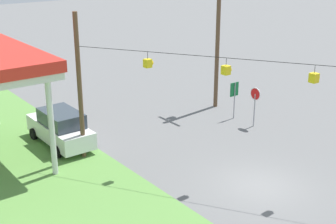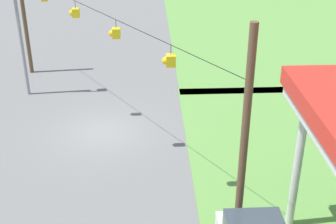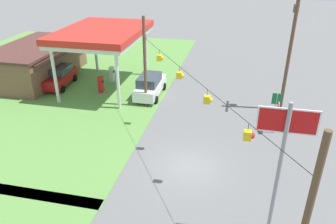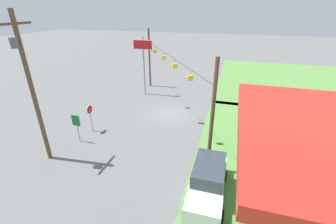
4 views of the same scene
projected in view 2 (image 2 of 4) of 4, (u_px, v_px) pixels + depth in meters
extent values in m
plane|color=slate|center=(103.00, 132.00, 22.37)|extent=(160.00, 160.00, 0.00)
cube|color=#5B8E42|center=(319.00, 29.00, 37.28)|extent=(24.00, 24.00, 0.04)
cylinder|color=silver|center=(297.00, 167.00, 15.40)|extent=(0.28, 0.28, 4.84)
cylinder|color=gray|center=(20.00, 34.00, 24.70)|extent=(0.18, 0.18, 6.95)
cylinder|color=brown|center=(23.00, 12.00, 27.44)|extent=(0.24, 0.24, 7.62)
cylinder|color=brown|center=(244.00, 148.00, 13.84)|extent=(0.24, 0.24, 7.62)
cylinder|color=black|center=(94.00, 9.00, 19.67)|extent=(15.79, 10.02, 0.02)
cylinder|color=black|center=(75.00, 5.00, 21.11)|extent=(0.02, 0.02, 0.35)
cube|color=yellow|center=(76.00, 13.00, 21.28)|extent=(0.32, 0.32, 0.40)
sphere|color=yellow|center=(72.00, 13.00, 21.27)|extent=(0.28, 0.28, 0.28)
cylinder|color=black|center=(116.00, 24.00, 18.39)|extent=(0.02, 0.02, 0.35)
cube|color=yellow|center=(116.00, 33.00, 18.56)|extent=(0.32, 0.32, 0.40)
sphere|color=yellow|center=(112.00, 33.00, 18.55)|extent=(0.28, 0.28, 0.28)
cylinder|color=black|center=(171.00, 50.00, 15.67)|extent=(0.02, 0.02, 0.35)
cube|color=yellow|center=(171.00, 61.00, 15.84)|extent=(0.32, 0.32, 0.40)
sphere|color=yellow|center=(166.00, 61.00, 15.83)|extent=(0.28, 0.28, 0.28)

